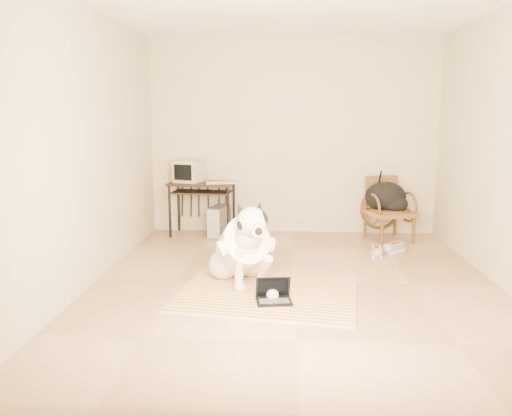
# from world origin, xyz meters

# --- Properties ---
(floor) EXTENTS (4.50, 4.50, 0.00)m
(floor) POSITION_xyz_m (0.00, 0.00, 0.00)
(floor) COLOR #9E7E61
(floor) RESTS_ON ground
(wall_back) EXTENTS (4.50, 0.00, 4.50)m
(wall_back) POSITION_xyz_m (0.00, 2.25, 1.35)
(wall_back) COLOR #BFB49C
(wall_back) RESTS_ON floor
(wall_front) EXTENTS (4.50, 0.00, 4.50)m
(wall_front) POSITION_xyz_m (0.00, -2.25, 1.35)
(wall_front) COLOR #BFB49C
(wall_front) RESTS_ON floor
(wall_left) EXTENTS (0.00, 4.50, 4.50)m
(wall_left) POSITION_xyz_m (-2.00, 0.00, 1.35)
(wall_left) COLOR #BFB49C
(wall_left) RESTS_ON floor
(wall_right) EXTENTS (0.00, 4.50, 4.50)m
(wall_right) POSITION_xyz_m (2.00, 0.00, 1.35)
(wall_right) COLOR #BFB49C
(wall_right) RESTS_ON floor
(rug) EXTENTS (1.81, 1.48, 0.02)m
(rug) POSITION_xyz_m (-0.26, -0.34, 0.01)
(rug) COLOR orange
(rug) RESTS_ON floor
(dog) EXTENTS (0.72, 1.10, 0.90)m
(dog) POSITION_xyz_m (-0.51, -0.05, 0.36)
(dog) COLOR silver
(dog) RESTS_ON rug
(laptop) EXTENTS (0.34, 0.27, 0.22)m
(laptop) POSITION_xyz_m (-0.19, -0.57, 0.07)
(laptop) COLOR black
(laptop) RESTS_ON rug
(computer_desk) EXTENTS (0.93, 0.57, 0.74)m
(computer_desk) POSITION_xyz_m (-1.24, 1.96, 0.64)
(computer_desk) COLOR black
(computer_desk) RESTS_ON floor
(crt_monitor) EXTENTS (0.42, 0.41, 0.30)m
(crt_monitor) POSITION_xyz_m (-1.43, 2.00, 0.89)
(crt_monitor) COLOR tan
(crt_monitor) RESTS_ON computer_desk
(desk_keyboard) EXTENTS (0.43, 0.24, 0.03)m
(desk_keyboard) POSITION_xyz_m (-0.97, 1.88, 0.76)
(desk_keyboard) COLOR tan
(desk_keyboard) RESTS_ON computer_desk
(pc_tower) EXTENTS (0.29, 0.48, 0.42)m
(pc_tower) POSITION_xyz_m (-1.01, 1.93, 0.21)
(pc_tower) COLOR #464648
(pc_tower) RESTS_ON floor
(rattan_chair) EXTENTS (0.70, 0.69, 0.84)m
(rattan_chair) POSITION_xyz_m (1.28, 1.87, 0.42)
(rattan_chair) COLOR brown
(rattan_chair) RESTS_ON floor
(backpack) EXTENTS (0.55, 0.46, 0.40)m
(backpack) POSITION_xyz_m (1.26, 1.83, 0.57)
(backpack) COLOR black
(backpack) RESTS_ON rattan_chair
(sneaker_left) EXTENTS (0.15, 0.30, 0.10)m
(sneaker_left) POSITION_xyz_m (1.01, 1.07, 0.05)
(sneaker_left) COLOR silver
(sneaker_left) RESTS_ON floor
(sneaker_right) EXTENTS (0.30, 0.30, 0.11)m
(sneaker_right) POSITION_xyz_m (1.25, 1.23, 0.05)
(sneaker_right) COLOR silver
(sneaker_right) RESTS_ON floor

